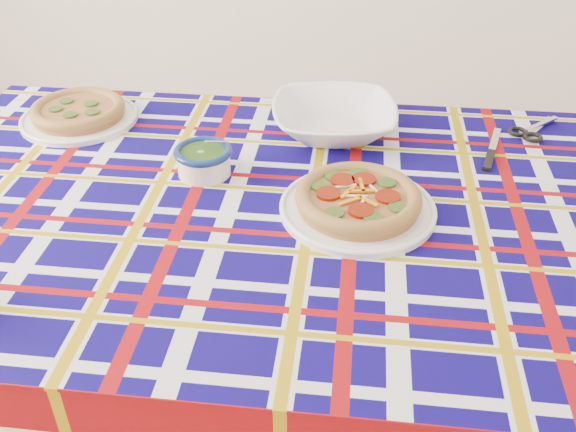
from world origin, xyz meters
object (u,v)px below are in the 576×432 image
(serving_bowl, at_px, (334,119))
(dining_table, at_px, (272,234))
(pesto_bowl, at_px, (203,158))
(main_focaccia_plate, at_px, (358,199))

(serving_bowl, bearing_deg, dining_table, -101.22)
(dining_table, distance_m, pesto_bowl, 0.23)
(main_focaccia_plate, bearing_deg, serving_bowl, 108.16)
(main_focaccia_plate, bearing_deg, pesto_bowl, 168.55)
(main_focaccia_plate, height_order, serving_bowl, serving_bowl)
(main_focaccia_plate, bearing_deg, dining_table, -176.50)
(main_focaccia_plate, xyz_separation_m, pesto_bowl, (-0.36, 0.07, 0.01))
(main_focaccia_plate, height_order, pesto_bowl, pesto_bowl)
(dining_table, distance_m, serving_bowl, 0.38)
(pesto_bowl, height_order, serving_bowl, pesto_bowl)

